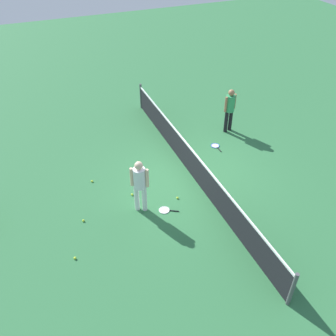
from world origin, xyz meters
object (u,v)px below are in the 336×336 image
(tennis_racket_far_player, at_px, (216,146))
(tennis_ball_by_net, at_px, (92,181))
(player_far_side, at_px, (230,107))
(tennis_racket_near_player, at_px, (165,210))
(tennis_ball_midcourt, at_px, (177,198))
(player_near_side, at_px, (140,182))
(tennis_ball_stray_left, at_px, (75,258))
(tennis_ball_near_player, at_px, (132,194))
(tennis_ball_stray_right, at_px, (146,176))
(tennis_ball_baseline, at_px, (83,221))

(tennis_racket_far_player, relative_size, tennis_ball_by_net, 8.91)
(player_far_side, relative_size, tennis_racket_near_player, 2.88)
(tennis_racket_near_player, relative_size, tennis_ball_midcourt, 8.95)
(player_near_side, xyz_separation_m, tennis_ball_stray_left, (1.07, -2.13, -0.98))
(tennis_ball_near_player, distance_m, tennis_ball_stray_right, 0.97)
(tennis_ball_midcourt, xyz_separation_m, tennis_ball_stray_right, (-1.35, -0.53, 0.00))
(tennis_ball_by_net, bearing_deg, tennis_ball_near_player, 41.91)
(player_far_side, xyz_separation_m, tennis_racket_far_player, (0.79, -0.93, -1.00))
(tennis_racket_near_player, xyz_separation_m, tennis_ball_by_net, (-2.08, -1.66, 0.02))
(tennis_ball_near_player, xyz_separation_m, tennis_ball_baseline, (0.53, -1.60, 0.00))
(tennis_racket_near_player, distance_m, tennis_racket_far_player, 3.77)
(tennis_ball_near_player, bearing_deg, tennis_racket_near_player, 34.60)
(tennis_racket_near_player, xyz_separation_m, tennis_racket_far_player, (-2.38, 2.93, 0.00))
(player_near_side, relative_size, tennis_ball_by_net, 25.76)
(tennis_ball_stray_left, height_order, tennis_ball_stray_right, same)
(player_far_side, height_order, tennis_ball_midcourt, player_far_side)
(player_near_side, xyz_separation_m, tennis_ball_midcourt, (-0.01, 1.15, -0.98))
(player_near_side, relative_size, tennis_ball_stray_left, 25.76)
(tennis_ball_by_net, bearing_deg, tennis_racket_far_player, 93.76)
(tennis_ball_near_player, height_order, tennis_ball_midcourt, same)
(tennis_ball_baseline, bearing_deg, tennis_ball_midcourt, 87.30)
(player_far_side, bearing_deg, tennis_ball_midcourt, -49.49)
(player_far_side, distance_m, tennis_racket_near_player, 5.10)
(tennis_racket_near_player, xyz_separation_m, tennis_ball_baseline, (-0.46, -2.28, 0.02))
(tennis_racket_near_player, relative_size, tennis_racket_far_player, 1.00)
(tennis_racket_near_player, relative_size, tennis_ball_near_player, 8.95)
(tennis_ball_stray_left, bearing_deg, tennis_ball_near_player, 130.23)
(player_far_side, distance_m, tennis_ball_stray_right, 4.25)
(tennis_ball_stray_right, bearing_deg, tennis_racket_far_player, 103.49)
(tennis_ball_baseline, bearing_deg, tennis_racket_near_player, 78.51)
(player_near_side, distance_m, tennis_ball_midcourt, 1.51)
(player_near_side, bearing_deg, player_far_side, 122.54)
(player_far_side, xyz_separation_m, tennis_ball_near_player, (2.18, -4.54, -0.98))
(player_far_side, bearing_deg, tennis_racket_near_player, -50.54)
(player_near_side, distance_m, tennis_ball_stray_right, 1.79)
(player_near_side, distance_m, tennis_ball_near_player, 1.19)
(tennis_ball_stray_left, bearing_deg, tennis_ball_midcourt, 108.32)
(tennis_racket_near_player, height_order, tennis_ball_near_player, tennis_ball_near_player)
(tennis_ball_near_player, bearing_deg, tennis_ball_midcourt, 61.42)
(player_near_side, relative_size, tennis_ball_near_player, 25.76)
(tennis_ball_midcourt, distance_m, tennis_ball_stray_right, 1.45)
(tennis_racket_near_player, xyz_separation_m, tennis_ball_near_player, (-0.99, -0.68, 0.02))
(tennis_ball_baseline, bearing_deg, player_far_side, 113.83)
(player_far_side, distance_m, tennis_ball_midcourt, 4.49)
(tennis_ball_baseline, bearing_deg, tennis_ball_stray_left, -21.05)
(tennis_ball_by_net, distance_m, tennis_ball_stray_right, 1.71)
(tennis_racket_near_player, height_order, tennis_ball_stray_left, tennis_ball_stray_left)
(tennis_racket_near_player, bearing_deg, player_far_side, 129.46)
(tennis_ball_by_net, xyz_separation_m, tennis_ball_stray_right, (0.40, 1.66, 0.00))
(tennis_ball_near_player, height_order, tennis_ball_by_net, same)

